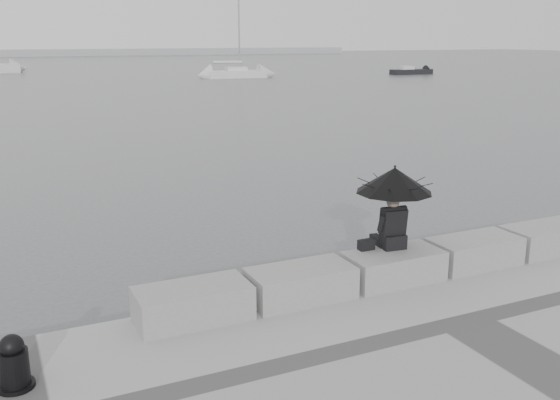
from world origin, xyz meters
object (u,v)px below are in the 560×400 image
small_motorboat (411,72)px  seated_person (394,188)px  mooring_bollard (14,366)px  sailboat_right (236,73)px

small_motorboat → seated_person: bearing=-127.0°
seated_person → mooring_bollard: 6.08m
sailboat_right → seated_person: bearing=-102.1°
seated_person → sailboat_right: (20.14, 58.25, -1.47)m
sailboat_right → small_motorboat: 22.21m
seated_person → small_motorboat: seated_person is taller
mooring_bollard → sailboat_right: sailboat_right is taller
mooring_bollard → sailboat_right: size_ratio=0.05×
sailboat_right → small_motorboat: (22.05, -2.66, -0.22)m
mooring_bollard → sailboat_right: (26.00, 59.29, -0.24)m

